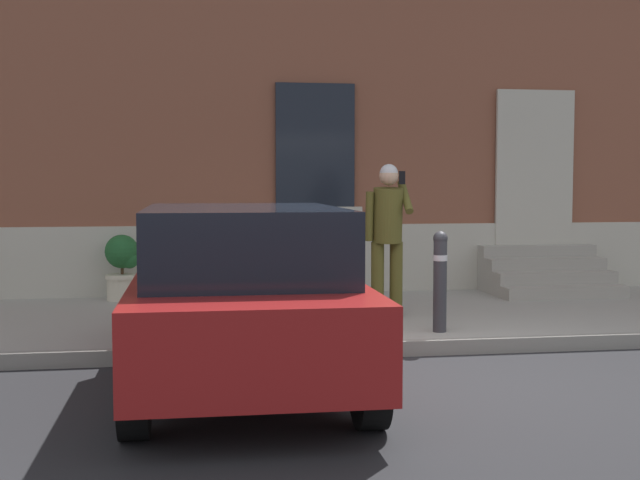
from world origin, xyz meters
The scene contains 9 objects.
ground_plane centered at (0.00, 0.00, 0.00)m, with size 80.00×80.00×0.00m, color #232326.
sidewalk centered at (0.00, 2.80, 0.07)m, with size 24.00×3.60×0.15m, color #99968E.
curb_edge centered at (0.00, 0.94, 0.07)m, with size 24.00×0.12×0.15m, color gray.
building_facade centered at (0.01, 5.29, 3.73)m, with size 24.00×1.52×7.50m.
entrance_stoop centered at (2.97, 4.12, 0.39)m, with size 1.69×1.28×0.64m.
hatchback_car_red centered at (-1.55, 0.00, 0.79)m, with size 1.82×4.08×1.50m.
bollard_near_person centered at (0.58, 1.35, 0.71)m, with size 0.15×0.15×1.04m.
person_on_phone centered at (0.27, 2.40, 1.15)m, with size 0.51×0.47×1.75m.
planter_cream centered at (-2.83, 4.24, 0.61)m, with size 0.44×0.44×0.86m.
Camera 1 is at (-2.02, -6.97, 1.72)m, focal length 47.27 mm.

